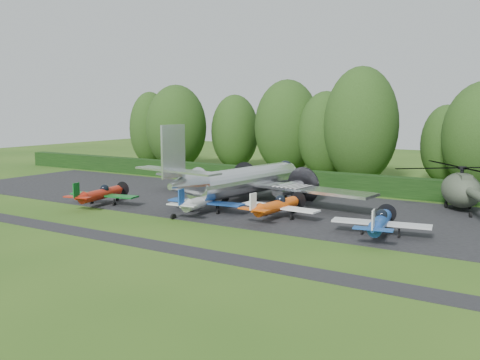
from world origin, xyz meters
The scene contains 17 objects.
ground centered at (0.00, 0.00, 0.00)m, with size 160.00×160.00×0.00m, color #274C15.
apron centered at (0.00, 10.00, 0.00)m, with size 70.00×18.00×0.01m, color black.
taxiway_verge centered at (0.00, -6.00, 0.00)m, with size 70.00×2.00×0.00m, color black.
hedgerow centered at (0.00, 21.00, 0.00)m, with size 90.00×1.60×2.00m, color black.
transport_plane centered at (-1.29, 9.82, 2.17)m, with size 24.33×18.66×7.80m.
light_plane_red centered at (-11.70, 2.03, 1.07)m, with size 6.71×7.06×2.58m.
light_plane_white centered at (-1.69, 3.96, 1.09)m, with size 6.81×7.16×2.62m.
light_plane_orange centered at (4.53, 5.36, 1.08)m, with size 6.74×7.09×2.59m.
light_plane_blue centered at (13.39, 3.83, 1.08)m, with size 6.73×7.07×2.59m.
helicopter centered at (16.29, 16.89, 2.06)m, with size 11.92×13.96×3.84m.
tree_0 centered at (3.20, 28.30, 6.75)m, with size 8.57×8.57×13.51m.
tree_2 centered at (11.70, 33.18, 4.56)m, with size 5.67×5.67×9.15m.
tree_3 centered at (-8.19, 31.91, 6.21)m, with size 8.61×8.61×12.44m.
tree_4 centered at (-17.17, 33.08, 5.28)m, with size 6.81×6.81×10.58m.
tree_5 centered at (-2.24, 30.93, 5.40)m, with size 7.02×7.02×10.83m.
tree_9 centered at (-30.40, 29.95, 5.53)m, with size 6.20×6.20×11.09m.
tree_10 centered at (-23.95, 28.22, 5.97)m, with size 8.59×8.59×11.95m.
Camera 1 is at (24.27, -31.65, 9.00)m, focal length 40.00 mm.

